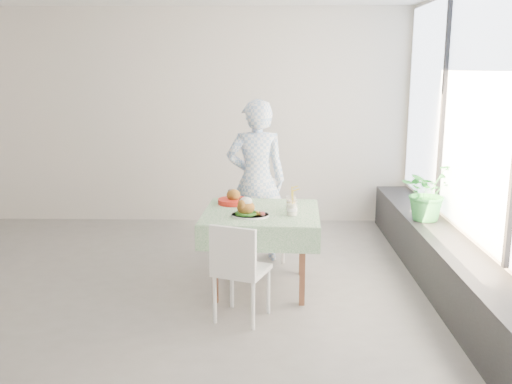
{
  "coord_description": "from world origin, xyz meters",
  "views": [
    {
      "loc": [
        1.16,
        -5.01,
        2.02
      ],
      "look_at": [
        1.05,
        0.11,
        0.91
      ],
      "focal_mm": 40.0,
      "sensor_mm": 36.0,
      "label": 1
    }
  ],
  "objects_px": {
    "chair_far": "(262,236)",
    "main_dish": "(248,210)",
    "chair_near": "(241,290)",
    "cafe_table": "(261,240)",
    "diner": "(256,181)",
    "juice_cup_orange": "(291,204)",
    "potted_plant": "(427,191)"
  },
  "relations": [
    {
      "from": "cafe_table",
      "to": "potted_plant",
      "type": "relative_size",
      "value": 1.84
    },
    {
      "from": "diner",
      "to": "cafe_table",
      "type": "bearing_deg",
      "value": 89.21
    },
    {
      "from": "chair_near",
      "to": "diner",
      "type": "height_order",
      "value": "diner"
    },
    {
      "from": "juice_cup_orange",
      "to": "cafe_table",
      "type": "bearing_deg",
      "value": -172.4
    },
    {
      "from": "chair_near",
      "to": "cafe_table",
      "type": "bearing_deg",
      "value": 77.43
    },
    {
      "from": "chair_near",
      "to": "main_dish",
      "type": "bearing_deg",
      "value": 85.5
    },
    {
      "from": "chair_near",
      "to": "juice_cup_orange",
      "type": "relative_size",
      "value": 3.1
    },
    {
      "from": "cafe_table",
      "to": "chair_near",
      "type": "height_order",
      "value": "chair_near"
    },
    {
      "from": "cafe_table",
      "to": "juice_cup_orange",
      "type": "relative_size",
      "value": 4.1
    },
    {
      "from": "chair_far",
      "to": "chair_near",
      "type": "distance_m",
      "value": 1.52
    },
    {
      "from": "chair_far",
      "to": "potted_plant",
      "type": "height_order",
      "value": "potted_plant"
    },
    {
      "from": "cafe_table",
      "to": "juice_cup_orange",
      "type": "height_order",
      "value": "juice_cup_orange"
    },
    {
      "from": "juice_cup_orange",
      "to": "potted_plant",
      "type": "height_order",
      "value": "potted_plant"
    },
    {
      "from": "main_dish",
      "to": "potted_plant",
      "type": "bearing_deg",
      "value": 24.76
    },
    {
      "from": "cafe_table",
      "to": "main_dish",
      "type": "bearing_deg",
      "value": -120.9
    },
    {
      "from": "chair_near",
      "to": "juice_cup_orange",
      "type": "height_order",
      "value": "juice_cup_orange"
    },
    {
      "from": "chair_far",
      "to": "chair_near",
      "type": "relative_size",
      "value": 1.03
    },
    {
      "from": "chair_far",
      "to": "juice_cup_orange",
      "type": "distance_m",
      "value": 0.99
    },
    {
      "from": "chair_far",
      "to": "juice_cup_orange",
      "type": "bearing_deg",
      "value": -70.83
    },
    {
      "from": "chair_far",
      "to": "main_dish",
      "type": "relative_size",
      "value": 2.49
    },
    {
      "from": "juice_cup_orange",
      "to": "potted_plant",
      "type": "relative_size",
      "value": 0.45
    },
    {
      "from": "cafe_table",
      "to": "diner",
      "type": "xyz_separation_m",
      "value": [
        -0.06,
        0.84,
        0.4
      ]
    },
    {
      "from": "cafe_table",
      "to": "chair_near",
      "type": "relative_size",
      "value": 1.32
    },
    {
      "from": "chair_far",
      "to": "potted_plant",
      "type": "bearing_deg",
      "value": -6.08
    },
    {
      "from": "diner",
      "to": "potted_plant",
      "type": "height_order",
      "value": "diner"
    },
    {
      "from": "main_dish",
      "to": "juice_cup_orange",
      "type": "relative_size",
      "value": 1.28
    },
    {
      "from": "main_dish",
      "to": "chair_near",
      "type": "bearing_deg",
      "value": -94.5
    },
    {
      "from": "cafe_table",
      "to": "juice_cup_orange",
      "type": "bearing_deg",
      "value": 7.6
    },
    {
      "from": "chair_near",
      "to": "diner",
      "type": "bearing_deg",
      "value": 86.6
    },
    {
      "from": "chair_near",
      "to": "chair_far",
      "type": "bearing_deg",
      "value": 84.07
    },
    {
      "from": "cafe_table",
      "to": "potted_plant",
      "type": "bearing_deg",
      "value": 20.71
    },
    {
      "from": "chair_near",
      "to": "potted_plant",
      "type": "bearing_deg",
      "value": 35.93
    }
  ]
}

